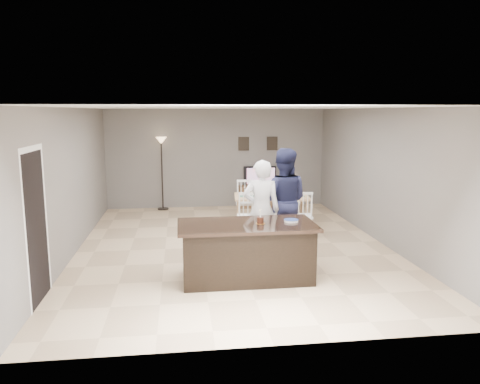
{
  "coord_description": "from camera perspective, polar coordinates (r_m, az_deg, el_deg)",
  "views": [
    {
      "loc": [
        -1.02,
        -8.85,
        2.63
      ],
      "look_at": [
        0.09,
        -0.3,
        1.14
      ],
      "focal_mm": 35.0,
      "sensor_mm": 36.0,
      "label": 1
    }
  ],
  "objects": [
    {
      "name": "woman",
      "position": [
        8.33,
        2.63,
        -2.22
      ],
      "size": [
        0.7,
        0.51,
        1.8
      ],
      "primitive_type": "imported",
      "rotation": [
        0.0,
        0.0,
        3.01
      ],
      "color": "silver",
      "rests_on": "floor"
    },
    {
      "name": "birthday_cake",
      "position": [
        7.33,
        2.49,
        -3.45
      ],
      "size": [
        0.15,
        0.15,
        0.23
      ],
      "color": "gold",
      "rests_on": "kitchen_island"
    },
    {
      "name": "room_shell",
      "position": [
        8.96,
        -0.82,
        3.68
      ],
      "size": [
        8.0,
        8.0,
        8.0
      ],
      "color": "slate",
      "rests_on": "floor"
    },
    {
      "name": "tv_console",
      "position": [
        13.02,
        2.53,
        -0.52
      ],
      "size": [
        1.2,
        0.4,
        0.6
      ],
      "primitive_type": "cube",
      "color": "brown",
      "rests_on": "floor"
    },
    {
      "name": "dining_table",
      "position": [
        10.49,
        3.86,
        -1.17
      ],
      "size": [
        1.75,
        2.01,
        1.0
      ],
      "rotation": [
        0.0,
        0.0,
        -0.11
      ],
      "color": "tan",
      "rests_on": "floor"
    },
    {
      "name": "man",
      "position": [
        8.77,
        5.25,
        -1.07
      ],
      "size": [
        1.14,
        1.0,
        1.97
      ],
      "primitive_type": "imported",
      "rotation": [
        0.0,
        0.0,
        2.83
      ],
      "color": "#181B36",
      "rests_on": "floor"
    },
    {
      "name": "plate_stack",
      "position": [
        7.49,
        6.25,
        -3.49
      ],
      "size": [
        0.23,
        0.23,
        0.04
      ],
      "color": "white",
      "rests_on": "kitchen_island"
    },
    {
      "name": "television",
      "position": [
        13.0,
        2.5,
        1.98
      ],
      "size": [
        0.91,
        0.12,
        0.53
      ],
      "primitive_type": "imported",
      "rotation": [
        0.0,
        0.0,
        3.14
      ],
      "color": "black",
      "rests_on": "tv_console"
    },
    {
      "name": "tv_screen_glow",
      "position": [
        12.92,
        2.56,
        1.96
      ],
      "size": [
        0.78,
        0.0,
        0.78
      ],
      "primitive_type": "plane",
      "rotation": [
        1.57,
        0.0,
        3.14
      ],
      "color": "orange",
      "rests_on": "tv_console"
    },
    {
      "name": "doorway",
      "position": [
        6.97,
        -23.66,
        -2.4
      ],
      "size": [
        0.0,
        2.1,
        2.65
      ],
      "color": "black",
      "rests_on": "floor"
    },
    {
      "name": "floor_lamp",
      "position": [
        12.69,
        -9.55,
        4.65
      ],
      "size": [
        0.29,
        0.29,
        1.96
      ],
      "color": "black",
      "rests_on": "floor"
    },
    {
      "name": "picture_frames",
      "position": [
        13.03,
        2.21,
        5.92
      ],
      "size": [
        1.1,
        0.02,
        0.38
      ],
      "color": "black",
      "rests_on": "room_shell"
    },
    {
      "name": "floor",
      "position": [
        9.29,
        -0.79,
        -6.66
      ],
      "size": [
        8.0,
        8.0,
        0.0
      ],
      "primitive_type": "plane",
      "color": "tan",
      "rests_on": "ground"
    },
    {
      "name": "kitchen_island",
      "position": [
        7.45,
        0.81,
        -7.2
      ],
      "size": [
        2.15,
        1.1,
        0.9
      ],
      "color": "black",
      "rests_on": "floor"
    }
  ]
}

